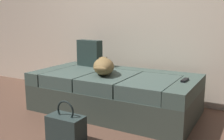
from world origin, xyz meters
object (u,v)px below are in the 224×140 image
throw_pillow (89,53)px  handbag (66,128)px  tv_remote (185,80)px  dog_tan (104,66)px  couch (114,92)px

throw_pillow → handbag: bearing=-65.5°
tv_remote → throw_pillow: (-1.31, 0.25, 0.16)m
dog_tan → tv_remote: bearing=6.2°
throw_pillow → handbag: (0.53, -1.18, -0.49)m
throw_pillow → handbag: throw_pillow is taller
tv_remote → throw_pillow: bearing=171.6°
couch → dog_tan: dog_tan is taller
dog_tan → throw_pillow: 0.55m
couch → handbag: bearing=-89.0°
throw_pillow → dog_tan: bearing=-39.6°
couch → dog_tan: (-0.09, -0.08, 0.32)m
tv_remote → handbag: bearing=-127.7°
dog_tan → handbag: 0.93m
tv_remote → throw_pillow: 1.35m
dog_tan → handbag: dog_tan is taller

